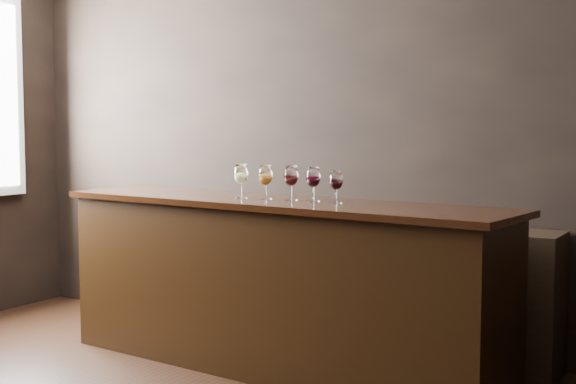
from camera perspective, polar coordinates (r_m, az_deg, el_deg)
The scene contains 9 objects.
room_shell at distance 4.18m, azimuth -16.21°, elevation 8.65°, with size 5.02×4.52×2.81m.
bar_counter at distance 4.97m, azimuth -0.88°, elevation -6.88°, with size 2.92×0.63×1.02m, color black.
bar_top at distance 4.89m, azimuth -0.89°, elevation -0.77°, with size 3.02×0.70×0.04m, color black.
back_bar_shelf at distance 5.37m, azimuth 5.88°, elevation -6.80°, with size 2.44×0.40×0.88m, color black.
glass_white at distance 5.01m, azimuth -3.37°, elevation 1.23°, with size 0.09×0.09×0.21m.
glass_amber at distance 4.93m, azimuth -1.62°, elevation 1.15°, with size 0.09×0.09×0.21m.
glass_red_a at distance 4.84m, azimuth 0.22°, elevation 1.10°, with size 0.09×0.09×0.21m.
glass_red_b at distance 4.77m, azimuth 1.80°, elevation 1.01°, with size 0.09×0.09×0.21m.
glass_red_c at distance 4.66m, azimuth 3.44°, elevation 0.79°, with size 0.08×0.08×0.19m.
Camera 1 is at (2.79, -2.76, 1.51)m, focal length 50.00 mm.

